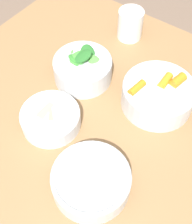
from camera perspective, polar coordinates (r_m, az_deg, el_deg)
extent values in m
cube|color=olive|center=(0.75, -6.18, -5.81)|extent=(1.06, 0.85, 0.03)
cube|color=brown|center=(1.41, -4.16, 7.75)|extent=(0.06, 0.06, 0.71)
cylinder|color=silver|center=(0.79, 11.20, 2.96)|extent=(0.18, 0.18, 0.06)
torus|color=silver|center=(0.77, 11.57, 4.43)|extent=(0.18, 0.18, 0.01)
cylinder|color=orange|center=(0.77, 11.52, 2.82)|extent=(0.03, 0.06, 0.02)
cylinder|color=orange|center=(0.78, 12.92, 3.70)|extent=(0.05, 0.02, 0.02)
cylinder|color=orange|center=(0.78, 11.39, 3.77)|extent=(0.04, 0.04, 0.02)
cylinder|color=orange|center=(0.78, 11.09, 4.12)|extent=(0.04, 0.06, 0.02)
cylinder|color=orange|center=(0.77, 12.93, 2.77)|extent=(0.04, 0.05, 0.02)
cylinder|color=orange|center=(0.78, 12.53, 5.56)|extent=(0.05, 0.02, 0.02)
cylinder|color=orange|center=(0.79, 14.75, 5.59)|extent=(0.05, 0.03, 0.02)
cylinder|color=orange|center=(0.76, 7.47, 4.39)|extent=(0.05, 0.03, 0.02)
cylinder|color=silver|center=(0.84, -2.42, 7.73)|extent=(0.16, 0.16, 0.06)
torus|color=silver|center=(0.82, -2.50, 9.21)|extent=(0.16, 0.16, 0.01)
ellipsoid|color=#4C933D|center=(0.86, -3.19, 10.49)|extent=(0.07, 0.05, 0.06)
ellipsoid|color=#3D8433|center=(0.81, -3.03, 9.92)|extent=(0.06, 0.07, 0.04)
ellipsoid|color=#235B23|center=(0.81, -2.47, 10.12)|extent=(0.06, 0.06, 0.04)
ellipsoid|color=#2D7028|center=(0.82, -3.40, 9.55)|extent=(0.05, 0.06, 0.03)
ellipsoid|color=#2D7028|center=(0.80, -0.07, 6.48)|extent=(0.05, 0.04, 0.03)
ellipsoid|color=#235B23|center=(0.83, 1.20, 8.68)|extent=(0.05, 0.05, 0.04)
ellipsoid|color=#235B23|center=(0.84, -1.50, 10.47)|extent=(0.07, 0.07, 0.04)
ellipsoid|color=#2D7028|center=(0.84, -2.96, 10.13)|extent=(0.05, 0.07, 0.03)
ellipsoid|color=#4C933D|center=(0.82, -0.03, 8.90)|extent=(0.04, 0.06, 0.04)
ellipsoid|color=#2D7028|center=(0.81, -4.10, 8.35)|extent=(0.05, 0.05, 0.03)
cylinder|color=silver|center=(0.67, -0.90, -12.54)|extent=(0.17, 0.17, 0.05)
torus|color=silver|center=(0.64, -0.92, -11.66)|extent=(0.17, 0.17, 0.01)
cylinder|color=#936042|center=(0.67, -0.89, -12.80)|extent=(0.15, 0.15, 0.03)
ellipsoid|color=#AD7551|center=(0.65, -4.80, -13.34)|extent=(0.01, 0.01, 0.01)
ellipsoid|color=#A36B4C|center=(0.65, -2.82, -12.90)|extent=(0.01, 0.01, 0.01)
ellipsoid|color=#A36B4C|center=(0.64, -3.95, -16.66)|extent=(0.01, 0.01, 0.01)
ellipsoid|color=#AD7551|center=(0.65, 5.26, -13.48)|extent=(0.01, 0.01, 0.01)
ellipsoid|color=#AD7551|center=(0.67, -6.23, -9.23)|extent=(0.01, 0.01, 0.01)
ellipsoid|color=#8E5B3D|center=(0.65, -5.52, -13.37)|extent=(0.01, 0.01, 0.01)
ellipsoid|color=#AD7551|center=(0.67, 3.02, -8.91)|extent=(0.01, 0.01, 0.01)
ellipsoid|color=#A36B4C|center=(0.67, -1.05, -9.35)|extent=(0.01, 0.01, 0.01)
ellipsoid|color=#A36B4C|center=(0.64, -4.07, -14.13)|extent=(0.01, 0.01, 0.01)
ellipsoid|color=#8E5B3D|center=(0.65, -2.38, -12.35)|extent=(0.01, 0.01, 0.01)
ellipsoid|color=#A36B4C|center=(0.68, 0.50, -8.21)|extent=(0.01, 0.01, 0.01)
ellipsoid|color=#8E5B3D|center=(0.68, 2.25, -7.75)|extent=(0.01, 0.01, 0.01)
ellipsoid|color=#8E5B3D|center=(0.66, 0.72, -10.52)|extent=(0.01, 0.01, 0.01)
ellipsoid|color=#8E5B3D|center=(0.67, -2.35, -9.95)|extent=(0.01, 0.01, 0.01)
ellipsoid|color=#AD7551|center=(0.65, 1.23, -14.15)|extent=(0.01, 0.01, 0.01)
cylinder|color=tan|center=(0.64, 2.11, -12.76)|extent=(0.03, 0.03, 0.01)
cylinder|color=beige|center=(0.65, 3.27, -11.62)|extent=(0.03, 0.03, 0.01)
cylinder|color=beige|center=(0.66, 1.77, -10.57)|extent=(0.03, 0.03, 0.01)
cylinder|color=silver|center=(0.76, -8.26, -1.26)|extent=(0.14, 0.14, 0.04)
torus|color=silver|center=(0.74, -8.44, -0.34)|extent=(0.14, 0.14, 0.01)
cube|color=tan|center=(0.75, -10.18, -1.50)|extent=(0.07, 0.07, 0.02)
cube|color=tan|center=(0.75, -7.89, -0.38)|extent=(0.05, 0.05, 0.02)
cube|color=tan|center=(0.75, -6.62, -0.09)|extent=(0.08, 0.07, 0.02)
cube|color=tan|center=(0.74, -8.45, -0.34)|extent=(0.05, 0.04, 0.02)
cylinder|color=silver|center=(0.96, 6.27, 15.65)|extent=(0.07, 0.07, 0.09)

